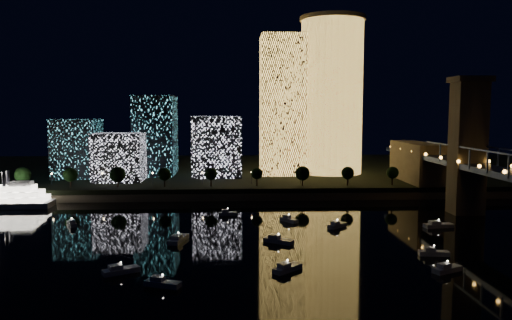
# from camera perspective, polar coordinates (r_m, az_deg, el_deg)

# --- Properties ---
(ground) EXTENTS (520.00, 520.00, 0.00)m
(ground) POSITION_cam_1_polar(r_m,az_deg,el_deg) (134.34, 6.43, -10.70)
(ground) COLOR black
(ground) RESTS_ON ground
(far_bank) EXTENTS (420.00, 160.00, 5.00)m
(far_bank) POSITION_cam_1_polar(r_m,az_deg,el_deg) (290.12, 1.35, -1.34)
(far_bank) COLOR black
(far_bank) RESTS_ON ground
(seawall) EXTENTS (420.00, 6.00, 3.00)m
(seawall) POSITION_cam_1_polar(r_m,az_deg,el_deg) (213.35, 2.88, -4.14)
(seawall) COLOR #6B5E4C
(seawall) RESTS_ON ground
(tower_cylindrical) EXTENTS (34.00, 34.00, 80.89)m
(tower_cylindrical) POSITION_cam_1_polar(r_m,az_deg,el_deg) (265.55, 8.63, 7.27)
(tower_cylindrical) COLOR #FFC151
(tower_cylindrical) RESTS_ON far_bank
(tower_rectangular) EXTENTS (22.31, 22.31, 70.98)m
(tower_rectangular) POSITION_cam_1_polar(r_m,az_deg,el_deg) (258.48, 3.02, 6.25)
(tower_rectangular) COLOR #FFC151
(tower_rectangular) RESTS_ON far_bank
(midrise_blocks) EXTENTS (91.18, 46.26, 40.34)m
(midrise_blocks) POSITION_cam_1_polar(r_m,az_deg,el_deg) (254.52, -12.20, 1.76)
(midrise_blocks) COLOR white
(midrise_blocks) RESTS_ON far_bank
(motorboats) EXTENTS (127.21, 76.90, 2.78)m
(motorboats) POSITION_cam_1_polar(r_m,az_deg,el_deg) (143.33, 2.61, -9.28)
(motorboats) COLOR silver
(motorboats) RESTS_ON ground
(esplanade_trees) EXTENTS (166.08, 6.82, 8.91)m
(esplanade_trees) POSITION_cam_1_polar(r_m,az_deg,el_deg) (217.69, -7.67, -1.60)
(esplanade_trees) COLOR black
(esplanade_trees) RESTS_ON far_bank
(street_lamps) EXTENTS (132.70, 0.70, 5.65)m
(street_lamps) POSITION_cam_1_polar(r_m,az_deg,el_deg) (223.42, -6.13, -1.77)
(street_lamps) COLOR black
(street_lamps) RESTS_ON far_bank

